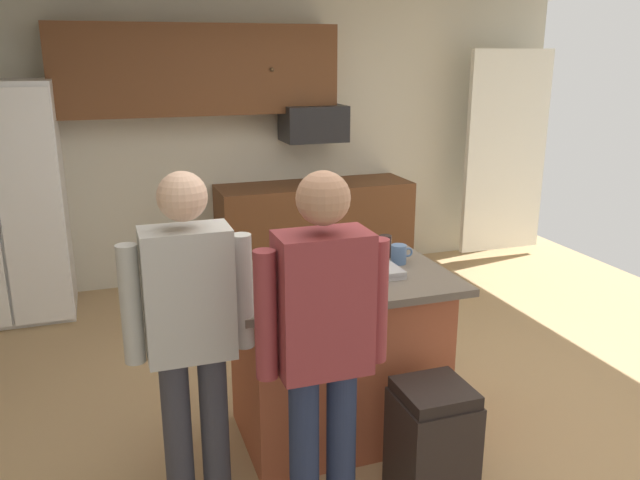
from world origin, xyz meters
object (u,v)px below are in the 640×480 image
glass_short_whisky (281,260)px  mug_blue_stoneware (399,254)px  mug_ceramic_white (265,285)px  glass_stout_tall (312,272)px  serving_tray (357,272)px  refrigerator (4,203)px  tumbler_amber (274,274)px  trash_bin (432,445)px  kitchen_island (338,355)px  glass_pilsner (293,286)px  glass_dark_ale (385,246)px  microwave_over_range (313,123)px  person_guest_by_door (190,326)px  person_elder_center (323,338)px

glass_short_whisky → mug_blue_stoneware: glass_short_whisky is taller
glass_short_whisky → mug_ceramic_white: 0.34m
glass_stout_tall → serving_tray: bearing=15.2°
glass_short_whisky → refrigerator: bearing=124.8°
refrigerator → mug_blue_stoneware: refrigerator is taller
tumbler_amber → mug_blue_stoneware: (0.76, 0.15, -0.02)m
trash_bin → kitchen_island: bearing=106.7°
refrigerator → trash_bin: 3.84m
glass_short_whisky → serving_tray: size_ratio=0.33×
glass_short_whisky → glass_pilsner: glass_short_whisky is taller
tumbler_amber → glass_dark_ale: (0.74, 0.28, -0.01)m
tumbler_amber → glass_short_whisky: 0.24m
refrigerator → serving_tray: refrigerator is taller
microwave_over_range → person_guest_by_door: size_ratio=0.35×
person_guest_by_door → glass_short_whisky: 0.77m
glass_stout_tall → mug_ceramic_white: glass_stout_tall is taller
person_elder_center → mug_ceramic_white: bearing=34.8°
glass_pilsner → kitchen_island: bearing=36.5°
mug_blue_stoneware → glass_dark_ale: bearing=100.7°
glass_short_whisky → glass_pilsner: bearing=-97.3°
refrigerator → trash_bin: bearing=-56.6°
serving_tray → trash_bin: bearing=-80.4°
refrigerator → tumbler_amber: size_ratio=12.95×
glass_stout_tall → mug_ceramic_white: bearing=-169.0°
kitchen_island → mug_blue_stoneware: size_ratio=9.20×
refrigerator → mug_ceramic_white: 2.98m
kitchen_island → glass_pilsner: (-0.32, -0.24, 0.53)m
tumbler_amber → glass_stout_tall: size_ratio=1.00×
glass_stout_tall → trash_bin: 1.01m
person_guest_by_door → tumbler_amber: bearing=9.5°
kitchen_island → glass_stout_tall: bearing=-151.7°
microwave_over_range → mug_ceramic_white: 3.00m
glass_short_whisky → trash_bin: (0.48, -0.85, -0.70)m
person_elder_center → mug_blue_stoneware: person_elder_center is taller
microwave_over_range → person_guest_by_door: (-1.55, -2.95, -0.53)m
mug_blue_stoneware → kitchen_island: bearing=-167.4°
kitchen_island → glass_short_whisky: glass_short_whisky is taller
kitchen_island → trash_bin: bearing=-73.3°
kitchen_island → mug_ceramic_white: bearing=-161.4°
trash_bin → glass_pilsner: bearing=138.9°
glass_dark_ale → mug_ceramic_white: glass_dark_ale is taller
kitchen_island → glass_dark_ale: bearing=30.8°
mug_ceramic_white → trash_bin: bearing=-40.6°
glass_dark_ale → glass_stout_tall: 0.64m
glass_dark_ale → serving_tray: glass_dark_ale is taller
microwave_over_range → serving_tray: size_ratio=1.27×
trash_bin → mug_blue_stoneware: bearing=76.8°
serving_tray → mug_ceramic_white: bearing=-166.8°
trash_bin → tumbler_amber: bearing=132.1°
tumbler_amber → serving_tray: (0.46, 0.04, -0.05)m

